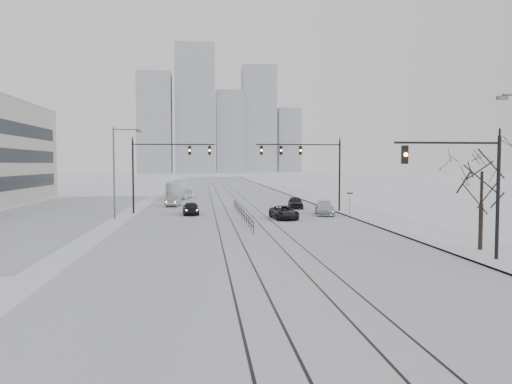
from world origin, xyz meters
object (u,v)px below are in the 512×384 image
bare_tree (482,180)px  box_truck (181,189)px  sedan_nb_far (295,203)px  sedan_sb_inner (191,208)px  sedan_sb_outer (173,201)px  sedan_nb_front (284,213)px  sedan_nb_right (325,209)px  traffic_mast_near (471,180)px

bare_tree → box_truck: (-20.43, 50.11, -3.05)m
bare_tree → box_truck: size_ratio=0.59×
sedan_nb_far → sedan_sb_inner: bearing=-146.9°
sedan_sb_outer → sedan_nb_front: sedan_sb_outer is taller
sedan_sb_inner → sedan_nb_front: sedan_sb_inner is taller
sedan_sb_outer → box_truck: 14.61m
sedan_nb_right → sedan_nb_far: 8.29m
sedan_nb_front → sedan_nb_right: (4.96, 3.45, 0.04)m
sedan_nb_front → box_truck: (-11.31, 30.73, 0.78)m
traffic_mast_near → sedan_sb_inner: bearing=120.0°
sedan_nb_front → sedan_nb_right: 6.04m
sedan_sb_inner → sedan_nb_front: size_ratio=0.88×
traffic_mast_near → box_truck: size_ratio=0.68×
sedan_nb_right → box_truck: size_ratio=0.47×
traffic_mast_near → sedan_sb_outer: 42.88m
traffic_mast_near → sedan_nb_front: 23.69m
sedan_sb_inner → sedan_nb_right: size_ratio=0.87×
box_truck → sedan_sb_inner: bearing=105.1°
sedan_sb_inner → sedan_nb_far: sedan_nb_far is taller
sedan_nb_front → box_truck: 32.76m
sedan_nb_right → box_truck: (-16.27, 27.28, 0.74)m
traffic_mast_near → sedan_nb_far: bearing=95.7°
sedan_sb_outer → box_truck: box_truck is taller
traffic_mast_near → bare_tree: size_ratio=1.15×
traffic_mast_near → box_truck: 56.18m
box_truck → traffic_mast_near: bearing=119.2°
traffic_mast_near → sedan_nb_right: size_ratio=1.46×
sedan_sb_outer → sedan_nb_far: 15.70m
sedan_nb_far → box_truck: size_ratio=0.41×
sedan_sb_outer → sedan_nb_front: (11.70, -16.15, -0.05)m
box_truck → bare_tree: bearing=122.6°
traffic_mast_near → sedan_nb_right: bearing=93.9°
sedan_nb_front → sedan_sb_inner: bearing=145.0°
bare_tree → sedan_nb_right: (-4.17, 22.83, -3.79)m
sedan_sb_outer → box_truck: (0.39, 14.59, 0.73)m
sedan_sb_outer → traffic_mast_near: bearing=121.8°
bare_tree → sedan_nb_right: 23.51m
sedan_nb_front → traffic_mast_near: bearing=-78.5°
bare_tree → sedan_nb_right: size_ratio=1.27×
sedan_nb_front → sedan_nb_far: 12.05m
traffic_mast_near → sedan_nb_right: traffic_mast_near is taller
bare_tree → sedan_sb_outer: size_ratio=1.43×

